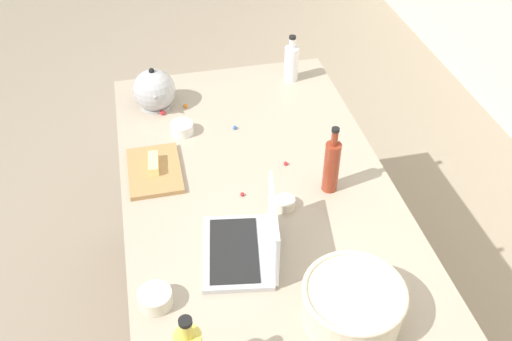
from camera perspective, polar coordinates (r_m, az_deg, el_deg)
name	(u,v)px	position (r m, az deg, el deg)	size (l,w,h in m)	color
ground_plane	(256,323)	(2.78, 0.00, -14.99)	(12.00, 12.00, 0.00)	gray
island_counter	(256,260)	(2.42, 0.00, -8.97)	(1.61, 0.97, 0.90)	#4C331E
laptop	(249,243)	(1.82, -0.71, -7.29)	(0.34, 0.28, 0.22)	#B7B7BC
mixing_bowl_large	(353,303)	(1.67, 9.62, -12.91)	(0.30, 0.30, 0.13)	beige
bottle_vinegar	(291,63)	(2.62, 3.55, 10.71)	(0.06, 0.06, 0.22)	white
bottle_soy	(332,165)	(2.01, 7.55, 0.51)	(0.06, 0.06, 0.27)	maroon
kettle	(154,91)	(2.47, -10.12, 7.86)	(0.21, 0.18, 0.20)	#ADADB2
cutting_board	(155,170)	(2.16, -10.09, 0.01)	(0.28, 0.19, 0.02)	#AD7F4C
butter_stick_left	(154,163)	(2.15, -10.19, 0.69)	(0.11, 0.04, 0.04)	#F4E58C
ramekin_small	(285,203)	(1.99, 2.89, -3.27)	(0.07, 0.07, 0.04)	beige
ramekin_medium	(155,298)	(1.74, -10.02, -12.45)	(0.10, 0.10, 0.05)	beige
ramekin_wide	(182,128)	(2.33, -7.40, 4.21)	(0.09, 0.09, 0.05)	white
candy_0	(286,163)	(2.16, 2.98, 0.72)	(0.02, 0.02, 0.02)	red
candy_1	(185,106)	(2.48, -7.07, 6.43)	(0.02, 0.02, 0.02)	orange
candy_2	(242,194)	(2.03, -1.39, -2.38)	(0.01, 0.01, 0.01)	red
candy_3	(162,113)	(2.45, -9.33, 5.72)	(0.02, 0.02, 0.02)	red
candy_4	(235,127)	(2.34, -2.13, 4.32)	(0.02, 0.02, 0.02)	blue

